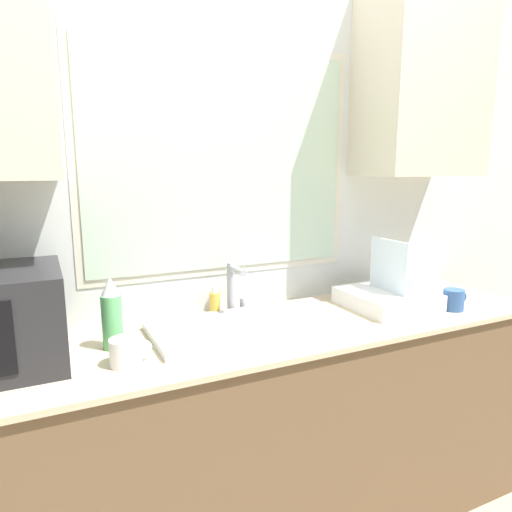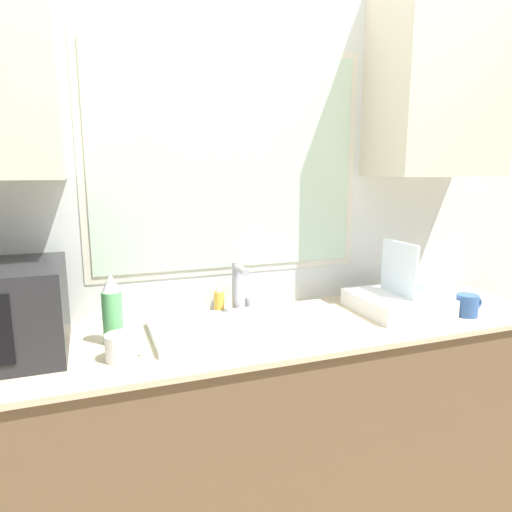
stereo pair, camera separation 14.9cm
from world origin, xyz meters
TOP-DOWN VIEW (x-y plane):
  - countertop at (0.00, 0.28)m, footprint 2.45×0.59m
  - wall_back at (0.00, 0.55)m, footprint 6.00×0.38m
  - sink_basin at (0.00, 0.29)m, footprint 0.74×0.34m
  - faucet at (0.01, 0.47)m, footprint 0.08×0.14m
  - dish_rack at (0.65, 0.28)m, footprint 0.34×0.34m
  - spray_bottle at (-0.49, 0.32)m, footprint 0.07×0.07m
  - soap_bottle at (-0.08, 0.47)m, footprint 0.04×0.04m
  - mug_near_sink at (-0.47, 0.16)m, footprint 0.13×0.10m
  - mug_by_rack at (0.86, 0.13)m, footprint 0.12×0.09m

SIDE VIEW (x-z plane):
  - countertop at x=0.00m, z-range 0.00..0.89m
  - sink_basin at x=0.00m, z-range 0.89..0.92m
  - mug_near_sink at x=-0.47m, z-range 0.89..0.97m
  - mug_by_rack at x=0.86m, z-range 0.89..0.97m
  - dish_rack at x=0.65m, z-range 0.79..1.08m
  - soap_bottle at x=-0.08m, z-range 0.88..1.00m
  - spray_bottle at x=-0.49m, z-range 0.88..1.13m
  - faucet at x=0.01m, z-range 0.90..1.12m
  - wall_back at x=0.00m, z-range 0.12..2.72m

